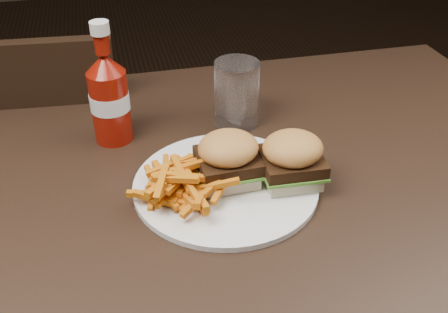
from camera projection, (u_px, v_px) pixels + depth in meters
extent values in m
cube|color=black|center=(220.00, 186.00, 0.82)|extent=(1.20, 0.80, 0.04)
cube|color=black|center=(55.00, 181.00, 1.33)|extent=(0.45, 0.45, 0.04)
cylinder|color=white|center=(226.00, 185.00, 0.78)|extent=(0.28, 0.28, 0.01)
cube|color=#F8DCC4|center=(228.00, 174.00, 0.78)|extent=(0.08, 0.08, 0.02)
cube|color=beige|center=(291.00, 174.00, 0.78)|extent=(0.08, 0.08, 0.02)
cylinder|color=maroon|center=(111.00, 108.00, 0.87)|extent=(0.07, 0.07, 0.13)
cylinder|color=white|center=(237.00, 95.00, 0.91)|extent=(0.09, 0.09, 0.12)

